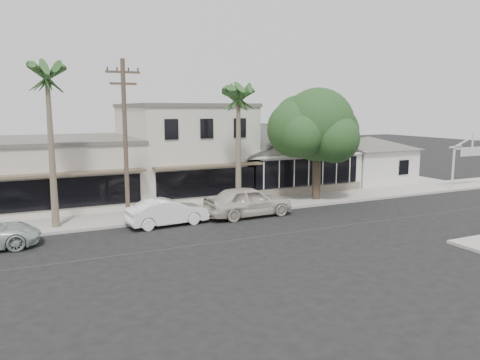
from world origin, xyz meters
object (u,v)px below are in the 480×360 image
utility_pole (125,139)px  car_1 (167,212)px  arch_sign (472,150)px  car_0 (248,201)px  shade_tree (315,127)px

utility_pole → car_1: (1.97, -0.88, -4.05)m
utility_pole → arch_sign: bearing=0.2°
car_0 → shade_tree: bearing=-71.3°
arch_sign → shade_tree: shade_tree is taller
shade_tree → utility_pole: bearing=-173.5°
shade_tree → car_1: bearing=-168.1°
arch_sign → car_0: size_ratio=0.77×
arch_sign → car_0: 20.58m
car_1 → car_0: bearing=-94.8°
arch_sign → utility_pole: size_ratio=0.46×
car_1 → utility_pole: bearing=61.2°
arch_sign → utility_pole: bearing=-179.8°
utility_pole → shade_tree: utility_pole is taller
arch_sign → utility_pole: 27.45m
car_0 → car_1: (-5.00, 0.01, -0.17)m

